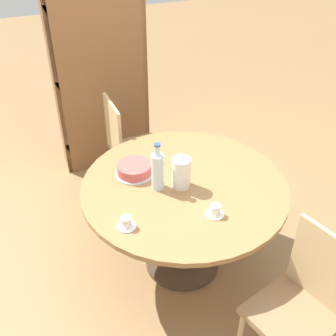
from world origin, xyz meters
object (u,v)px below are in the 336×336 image
(bookshelf, at_px, (100,74))
(cup_b, at_px, (215,211))
(water_bottle, at_px, (158,170))
(cake_main, at_px, (134,170))
(coffee_pot, at_px, (181,172))
(cup_a, at_px, (126,223))
(chair_a, at_px, (130,147))
(chair_b, at_px, (301,303))

(bookshelf, relative_size, cup_b, 16.63)
(water_bottle, bearing_deg, cake_main, 118.53)
(coffee_pot, xyz_separation_m, cup_a, (-0.43, -0.25, -0.08))
(chair_a, xyz_separation_m, coffee_pot, (0.09, -0.95, 0.37))
(chair_a, relative_size, cake_main, 3.60)
(water_bottle, xyz_separation_m, cup_a, (-0.29, -0.28, -0.11))
(cup_a, bearing_deg, water_bottle, 44.71)
(cup_a, distance_m, cup_b, 0.52)
(bookshelf, relative_size, water_bottle, 5.70)
(chair_a, distance_m, cup_a, 1.28)
(coffee_pot, relative_size, water_bottle, 0.74)
(chair_b, relative_size, cup_a, 8.15)
(coffee_pot, bearing_deg, cup_b, -74.93)
(cup_a, bearing_deg, cake_main, 68.76)
(water_bottle, bearing_deg, cup_b, -57.12)
(chair_a, xyz_separation_m, cup_a, (-0.34, -1.20, 0.29))
(bookshelf, distance_m, cup_b, 1.90)
(coffee_pot, xyz_separation_m, cup_b, (0.09, -0.33, -0.08))
(cup_b, bearing_deg, chair_a, 97.90)
(coffee_pot, distance_m, cake_main, 0.34)
(chair_b, height_order, cup_b, chair_b)
(water_bottle, bearing_deg, cup_a, -135.29)
(water_bottle, distance_m, cake_main, 0.24)
(water_bottle, height_order, cake_main, water_bottle)
(cup_a, bearing_deg, coffee_pot, 29.74)
(chair_b, distance_m, bookshelf, 2.53)
(chair_b, bearing_deg, chair_a, 177.13)
(chair_a, bearing_deg, cake_main, 164.78)
(cake_main, bearing_deg, coffee_pot, -42.10)
(cup_a, bearing_deg, bookshelf, 81.82)
(chair_b, xyz_separation_m, water_bottle, (-0.51, 0.92, 0.40))
(chair_a, height_order, coffee_pot, coffee_pot)
(cup_b, bearing_deg, water_bottle, 122.88)
(cake_main, bearing_deg, bookshelf, 86.74)
(chair_b, relative_size, cake_main, 3.60)
(coffee_pot, bearing_deg, water_bottle, 166.12)
(coffee_pot, relative_size, cup_b, 2.17)
(bookshelf, bearing_deg, water_bottle, 91.01)
(cake_main, bearing_deg, cup_b, -58.57)
(chair_a, height_order, cake_main, chair_a)
(cup_a, bearing_deg, chair_a, 74.11)
(coffee_pot, distance_m, cup_a, 0.50)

